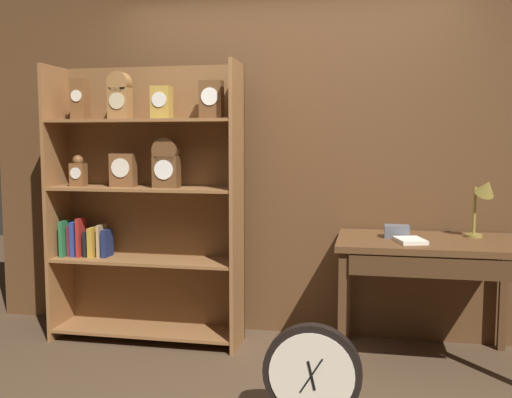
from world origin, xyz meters
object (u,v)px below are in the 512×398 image
(workbench, at_px, (429,255))
(round_clock_large, at_px, (312,376))
(open_repair_manual, at_px, (410,240))
(toolbox_small, at_px, (397,231))
(bookshelf, at_px, (143,198))
(desk_lamp, at_px, (484,195))

(workbench, distance_m, round_clock_large, 1.27)
(workbench, xyz_separation_m, open_repair_manual, (-0.13, -0.11, 0.11))
(toolbox_small, bearing_deg, open_repair_manual, -66.64)
(bookshelf, distance_m, toolbox_small, 1.78)
(desk_lamp, xyz_separation_m, round_clock_large, (-0.99, -1.15, -0.82))
(bookshelf, height_order, workbench, bookshelf)
(workbench, distance_m, desk_lamp, 0.53)
(desk_lamp, height_order, round_clock_large, desk_lamp)
(toolbox_small, height_order, open_repair_manual, toolbox_small)
(open_repair_manual, relative_size, round_clock_large, 0.41)
(desk_lamp, bearing_deg, workbench, -157.41)
(open_repair_manual, bearing_deg, round_clock_large, -135.67)
(workbench, relative_size, toolbox_small, 7.37)
(workbench, distance_m, open_repair_manual, 0.20)
(workbench, relative_size, open_repair_manual, 5.30)
(bookshelf, xyz_separation_m, open_repair_manual, (1.85, -0.19, -0.22))
(bookshelf, xyz_separation_m, desk_lamp, (2.32, 0.06, 0.05))
(workbench, xyz_separation_m, round_clock_large, (-0.65, -1.00, -0.44))
(open_repair_manual, bearing_deg, toolbox_small, 97.74)
(workbench, bearing_deg, round_clock_large, -122.80)
(bookshelf, height_order, desk_lamp, bookshelf)
(bookshelf, bearing_deg, round_clock_large, -39.27)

